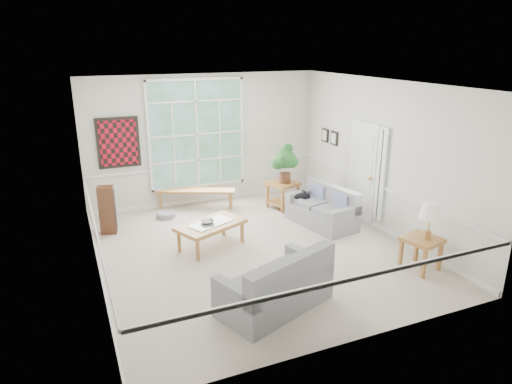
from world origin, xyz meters
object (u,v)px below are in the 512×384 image
at_px(loveseat_right, 322,206).
at_px(side_table, 420,254).
at_px(coffee_table, 211,235).
at_px(loveseat_front, 275,279).
at_px(end_table, 283,195).

relative_size(loveseat_right, side_table, 2.63).
relative_size(coffee_table, side_table, 2.21).
xyz_separation_m(loveseat_front, end_table, (1.96, 3.70, -0.14)).
height_order(loveseat_front, coffee_table, loveseat_front).
bearing_deg(side_table, end_table, 102.30).
bearing_deg(coffee_table, side_table, -60.60).
xyz_separation_m(coffee_table, side_table, (2.96, -2.22, 0.05)).
xyz_separation_m(loveseat_right, side_table, (0.51, -2.36, -0.12)).
xyz_separation_m(loveseat_right, end_table, (-0.28, 1.26, -0.10)).
relative_size(loveseat_front, end_table, 2.66).
relative_size(loveseat_front, side_table, 2.87).
bearing_deg(side_table, loveseat_right, 102.12).
xyz_separation_m(end_table, side_table, (0.79, -3.62, -0.02)).
bearing_deg(loveseat_right, coffee_table, 172.55).
xyz_separation_m(coffee_table, end_table, (2.17, 1.39, 0.07)).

